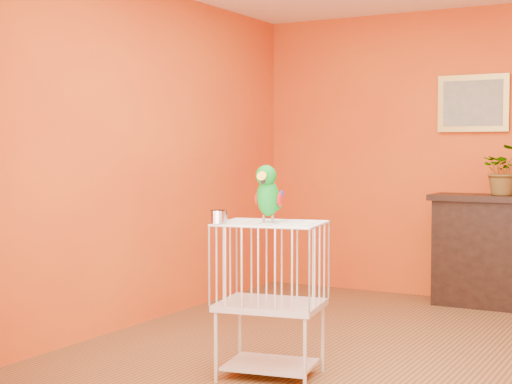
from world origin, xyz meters
The scene contains 8 objects.
ground centered at (0.00, 0.00, 0.00)m, with size 4.50×4.50×0.00m, color brown.
room_shell centered at (0.00, 0.00, 1.58)m, with size 4.50×4.50×4.50m.
console_cabinet centered at (0.36, 2.02, 0.48)m, with size 1.29×0.46×0.96m.
potted_plant centered at (0.32, 2.05, 1.12)m, with size 0.38×0.42×0.33m, color #26722D.
framed_picture centered at (0.00, 2.22, 1.75)m, with size 0.62×0.04×0.50m.
birdcage centered at (-0.45, -0.73, 0.47)m, with size 0.66×0.55×0.91m.
feed_cup centered at (-0.67, -0.96, 0.96)m, with size 0.11×0.11×0.07m, color silver.
parrot centered at (-0.45, -0.76, 1.09)m, with size 0.17×0.31×0.34m.
Camera 1 is at (1.70, -4.76, 1.34)m, focal length 55.00 mm.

